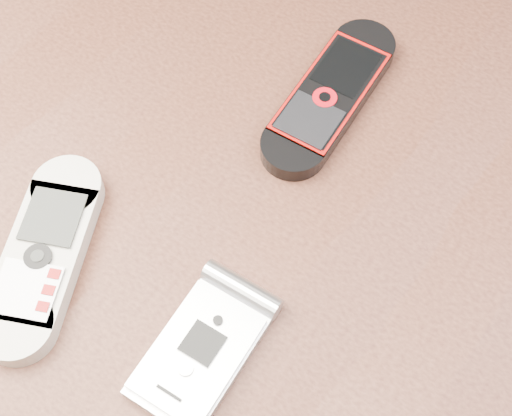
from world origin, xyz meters
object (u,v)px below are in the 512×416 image
Objects in this scene: table at (251,275)px; motorola_razr at (201,351)px; nokia_white at (44,254)px; nokia_black_red at (330,95)px.

motorola_razr is (0.03, -0.10, 0.11)m from table.
nokia_black_red is at bearing 44.65° from nokia_white.
nokia_white is 1.42× the size of motorola_razr.
nokia_black_red reaches higher than table.
nokia_black_red is at bearing 92.45° from table.
nokia_white is at bearing -130.18° from table.
nokia_black_red is 0.21m from motorola_razr.
nokia_black_red is (-0.00, 0.11, 0.11)m from table.
nokia_white is 0.95× the size of nokia_black_red.
nokia_black_red and motorola_razr have the same top height.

